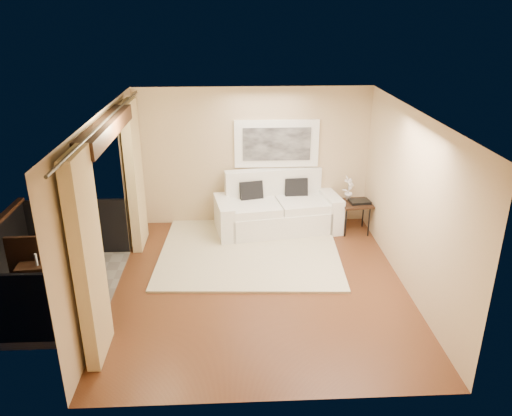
{
  "coord_description": "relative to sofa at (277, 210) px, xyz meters",
  "views": [
    {
      "loc": [
        -0.41,
        -6.81,
        4.09
      ],
      "look_at": [
        -0.04,
        0.63,
        1.05
      ],
      "focal_mm": 35.0,
      "sensor_mm": 36.0,
      "label": 1
    }
  ],
  "objects": [
    {
      "name": "vase",
      "position": [
        -3.61,
        -2.59,
        0.39
      ],
      "size": [
        0.04,
        0.04,
        0.18
      ],
      "primitive_type": "cylinder",
      "color": "white",
      "rests_on": "bistro_table"
    },
    {
      "name": "artwork",
      "position": [
        0.01,
        0.36,
        1.22
      ],
      "size": [
        1.62,
        0.07,
        0.92
      ],
      "color": "white",
      "rests_on": "room_shell"
    },
    {
      "name": "sofa",
      "position": [
        0.0,
        0.0,
        0.0
      ],
      "size": [
        2.48,
        1.36,
        1.13
      ],
      "rotation": [
        0.0,
        0.0,
        0.16
      ],
      "color": "white",
      "rests_on": "floor"
    },
    {
      "name": "floor",
      "position": [
        -0.44,
        -2.1,
        -0.4
      ],
      "size": [
        5.0,
        5.0,
        0.0
      ],
      "primitive_type": "plane",
      "color": "brown",
      "rests_on": "ground"
    },
    {
      "name": "glass_b",
      "position": [
        -3.46,
        -2.43,
        0.36
      ],
      "size": [
        0.06,
        0.06,
        0.12
      ],
      "primitive_type": "cylinder",
      "color": "white",
      "rests_on": "bistro_table"
    },
    {
      "name": "balcony",
      "position": [
        -3.74,
        -2.1,
        -0.22
      ],
      "size": [
        1.81,
        2.6,
        1.17
      ],
      "color": "#605B56",
      "rests_on": "ground"
    },
    {
      "name": "curtains",
      "position": [
        -2.55,
        -2.1,
        0.94
      ],
      "size": [
        0.16,
        4.8,
        2.64
      ],
      "color": "#D0B680",
      "rests_on": "ground"
    },
    {
      "name": "ice_bucket",
      "position": [
        -3.71,
        -2.27,
        0.4
      ],
      "size": [
        0.18,
        0.18,
        0.2
      ],
      "primitive_type": "cylinder",
      "color": "silver",
      "rests_on": "bistro_table"
    },
    {
      "name": "candle",
      "position": [
        -3.57,
        -2.27,
        0.34
      ],
      "size": [
        0.06,
        0.06,
        0.07
      ],
      "primitive_type": "cylinder",
      "color": "red",
      "rests_on": "bistro_table"
    },
    {
      "name": "room_shell",
      "position": [
        -2.57,
        -2.1,
        2.12
      ],
      "size": [
        5.0,
        6.4,
        5.0
      ],
      "color": "white",
      "rests_on": "ground"
    },
    {
      "name": "orchid",
      "position": [
        1.37,
        -0.05,
        0.44
      ],
      "size": [
        0.29,
        0.3,
        0.47
      ],
      "primitive_type": "imported",
      "rotation": [
        0.0,
        0.0,
        0.8
      ],
      "color": "white",
      "rests_on": "side_table"
    },
    {
      "name": "rug",
      "position": [
        -0.57,
        -1.0,
        -0.38
      ],
      "size": [
        3.27,
        2.89,
        0.04
      ],
      "primitive_type": "cube",
      "rotation": [
        0.0,
        0.0,
        -0.05
      ],
      "color": "beige",
      "rests_on": "floor"
    },
    {
      "name": "bistro_table",
      "position": [
        -3.61,
        -2.42,
        0.22
      ],
      "size": [
        0.64,
        0.64,
        0.7
      ],
      "rotation": [
        0.0,
        0.0,
        0.09
      ],
      "color": "black",
      "rests_on": "balcony"
    },
    {
      "name": "balcony_chair_far",
      "position": [
        -3.64,
        -1.19,
        0.13
      ],
      "size": [
        0.49,
        0.49,
        0.92
      ],
      "rotation": [
        0.0,
        0.0,
        3.42
      ],
      "color": "black",
      "rests_on": "balcony"
    },
    {
      "name": "glass_a",
      "position": [
        -3.53,
        -2.52,
        0.36
      ],
      "size": [
        0.06,
        0.06,
        0.12
      ],
      "primitive_type": "cylinder",
      "color": "white",
      "rests_on": "bistro_table"
    },
    {
      "name": "side_table",
      "position": [
        1.49,
        -0.2,
        0.15
      ],
      "size": [
        0.61,
        0.61,
        0.6
      ],
      "rotation": [
        0.0,
        0.0,
        0.11
      ],
      "color": "black",
      "rests_on": "floor"
    },
    {
      "name": "tray",
      "position": [
        1.56,
        -0.22,
        0.23
      ],
      "size": [
        0.41,
        0.32,
        0.05
      ],
      "primitive_type": "cube",
      "rotation": [
        0.0,
        0.0,
        0.11
      ],
      "color": "black",
      "rests_on": "side_table"
    },
    {
      "name": "balcony_chair_near",
      "position": [
        -3.84,
        -2.52,
        0.22
      ],
      "size": [
        0.48,
        0.48,
        1.07
      ],
      "rotation": [
        0.0,
        0.0,
        0.04
      ],
      "color": "black",
      "rests_on": "balcony"
    }
  ]
}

